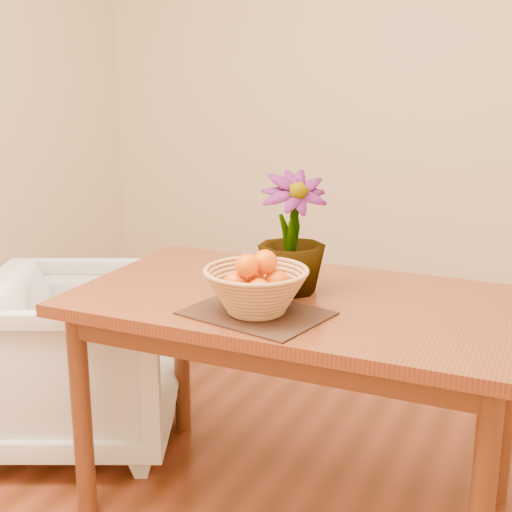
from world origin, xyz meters
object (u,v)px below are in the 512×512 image
at_px(wicker_basket, 256,292).
at_px(potted_plant, 292,233).
at_px(armchair, 82,351).
at_px(table, 299,323).

bearing_deg(wicker_basket, potted_plant, 86.49).
bearing_deg(potted_plant, armchair, 142.63).
height_order(table, wicker_basket, wicker_basket).
bearing_deg(wicker_basket, armchair, 161.09).
bearing_deg(table, potted_plant, 140.46).
distance_m(wicker_basket, armchair, 1.03).
height_order(wicker_basket, armchair, wicker_basket).
height_order(table, potted_plant, potted_plant).
relative_size(table, armchair, 1.89).
relative_size(table, wicker_basket, 4.60).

